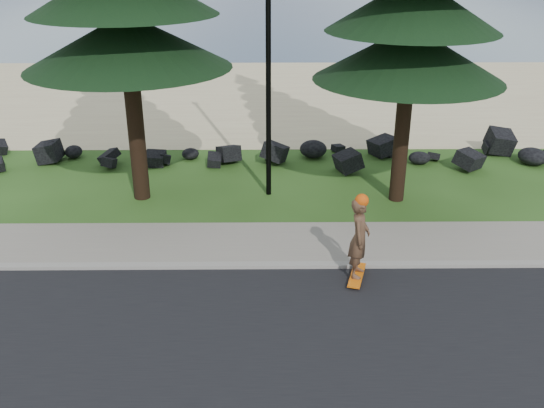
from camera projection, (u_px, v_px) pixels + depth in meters
name	position (u px, v px, depth m)	size (l,w,h in m)	color
ground	(269.00, 248.00, 14.05)	(160.00, 160.00, 0.00)	#284A17
road	(271.00, 378.00, 9.94)	(160.00, 7.00, 0.02)	black
kerb	(270.00, 266.00, 13.21)	(160.00, 0.20, 0.10)	#9F9A8F
sidewalk	(269.00, 243.00, 14.22)	(160.00, 2.00, 0.08)	#9F9685
beach_sand	(267.00, 95.00, 27.28)	(160.00, 15.00, 0.01)	beige
ocean	(266.00, 6.00, 60.59)	(160.00, 58.00, 0.01)	#3F5A79
seawall_boulders	(268.00, 164.00, 19.16)	(60.00, 2.40, 1.10)	black
lamp_post	(268.00, 44.00, 15.28)	(0.25, 0.14, 8.14)	black
skateboarder	(359.00, 238.00, 12.39)	(0.57, 1.07, 1.94)	orange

